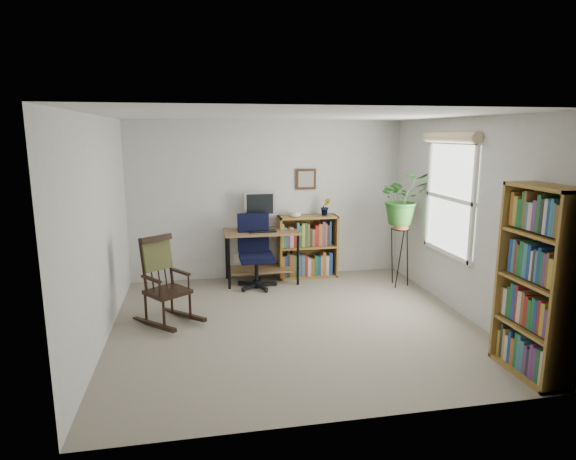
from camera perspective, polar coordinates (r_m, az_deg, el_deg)
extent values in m
cube|color=gray|center=(5.80, 0.76, -11.01)|extent=(4.20, 4.00, 0.00)
cube|color=silver|center=(5.36, 0.83, 13.43)|extent=(4.20, 4.00, 0.00)
cube|color=silver|center=(7.40, -2.35, 3.55)|extent=(4.20, 0.00, 2.40)
cube|color=silver|center=(3.57, 7.33, -5.14)|extent=(4.20, 0.00, 2.40)
cube|color=silver|center=(5.44, -21.42, -0.10)|extent=(0.00, 4.00, 2.40)
cube|color=silver|center=(6.22, 20.10, 1.36)|extent=(0.00, 4.00, 2.40)
cube|color=black|center=(7.03, -3.06, -0.15)|extent=(0.40, 0.15, 0.02)
imported|color=#2A6724|center=(7.01, 13.54, 6.58)|extent=(1.69, 1.88, 1.46)
imported|color=#2A6724|center=(7.44, 4.46, 2.16)|extent=(0.13, 0.24, 0.11)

